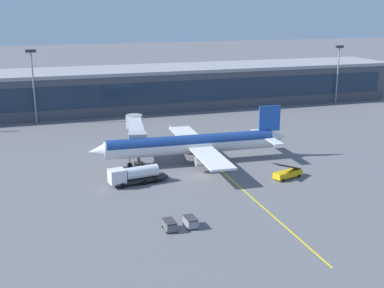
{
  "coord_description": "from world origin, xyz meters",
  "views": [
    {
      "loc": [
        -29.45,
        -85.83,
        31.2
      ],
      "look_at": [
        0.47,
        6.63,
        4.5
      ],
      "focal_mm": 47.27,
      "sensor_mm": 36.0,
      "label": 1
    }
  ],
  "objects_px": {
    "belt_loader": "(288,173)",
    "baggage_cart_0": "(170,225)",
    "main_airliner": "(193,144)",
    "fuel_tanker": "(134,175)",
    "baggage_cart_1": "(191,222)"
  },
  "relations": [
    {
      "from": "belt_loader",
      "to": "baggage_cart_0",
      "type": "relative_size",
      "value": 2.57
    },
    {
      "from": "main_airliner",
      "to": "belt_loader",
      "type": "height_order",
      "value": "main_airliner"
    },
    {
      "from": "main_airliner",
      "to": "belt_loader",
      "type": "xyz_separation_m",
      "value": [
        13.88,
        -14.87,
        -2.92
      ]
    },
    {
      "from": "fuel_tanker",
      "to": "belt_loader",
      "type": "height_order",
      "value": "belt_loader"
    },
    {
      "from": "belt_loader",
      "to": "baggage_cart_1",
      "type": "relative_size",
      "value": 2.57
    },
    {
      "from": "main_airliner",
      "to": "fuel_tanker",
      "type": "bearing_deg",
      "value": -146.56
    },
    {
      "from": "main_airliner",
      "to": "baggage_cart_0",
      "type": "height_order",
      "value": "main_airliner"
    },
    {
      "from": "baggage_cart_0",
      "to": "baggage_cart_1",
      "type": "bearing_deg",
      "value": 2.36
    },
    {
      "from": "fuel_tanker",
      "to": "belt_loader",
      "type": "relative_size",
      "value": 1.58
    },
    {
      "from": "main_airliner",
      "to": "fuel_tanker",
      "type": "height_order",
      "value": "main_airliner"
    },
    {
      "from": "main_airliner",
      "to": "belt_loader",
      "type": "relative_size",
      "value": 6.02
    },
    {
      "from": "main_airliner",
      "to": "fuel_tanker",
      "type": "distance_m",
      "value": 16.99
    },
    {
      "from": "fuel_tanker",
      "to": "baggage_cart_1",
      "type": "relative_size",
      "value": 4.08
    },
    {
      "from": "main_airliner",
      "to": "baggage_cart_0",
      "type": "distance_m",
      "value": 32.85
    },
    {
      "from": "fuel_tanker",
      "to": "baggage_cart_1",
      "type": "bearing_deg",
      "value": -78.76
    }
  ]
}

